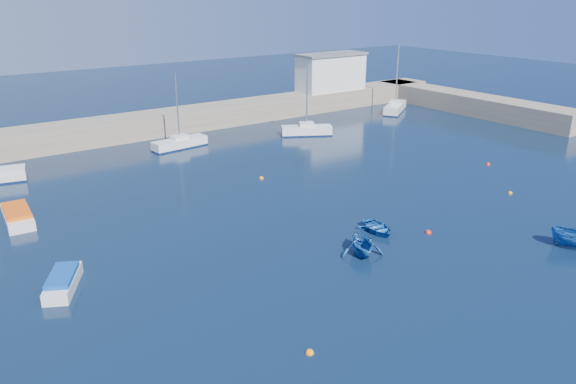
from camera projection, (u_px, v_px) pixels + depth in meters
ground at (443, 305)px, 31.08m from camera, size 220.00×220.00×0.00m
back_wall at (133, 127)px, 65.78m from camera, size 96.00×4.50×2.60m
right_arm at (470, 103)px, 79.19m from camera, size 4.50×32.00×2.60m
harbor_office at (331, 73)px, 80.92m from camera, size 10.00×4.00×5.00m
sailboat_6 at (180, 143)px, 61.63m from camera, size 6.35×2.42×8.17m
sailboat_7 at (307, 130)px, 67.06m from camera, size 6.03×4.38×8.00m
sailboat_8 at (395, 107)px, 79.83m from camera, size 6.99×5.60×9.33m
motorboat_1 at (63, 281)px, 32.66m from camera, size 3.15×4.27×1.00m
motorboat_2 at (17, 215)px, 42.09m from camera, size 2.16×5.28×1.07m
dinghy_center at (377, 228)px, 40.37m from camera, size 2.74×3.47×0.65m
dinghy_left at (362, 242)px, 36.75m from camera, size 3.96×4.18×1.74m
buoy_0 at (310, 353)px, 26.99m from camera, size 0.43×0.43×0.43m
buoy_1 at (428, 233)px, 40.31m from camera, size 0.47×0.47×0.47m
buoy_2 at (510, 193)px, 48.10m from camera, size 0.39×0.39×0.39m
buoy_3 at (261, 179)px, 51.86m from camera, size 0.44×0.44×0.44m
buoy_4 at (488, 165)px, 55.97m from camera, size 0.44×0.44×0.44m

